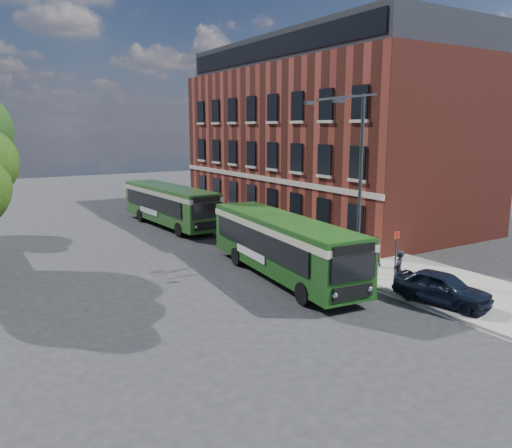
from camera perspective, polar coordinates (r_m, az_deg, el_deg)
ground at (r=24.96m, az=-0.60°, el=-6.26°), size 120.00×120.00×0.00m
pavement at (r=35.12m, az=2.50°, el=-1.06°), size 6.00×48.00×0.15m
kerb_line at (r=33.57m, az=-1.83°, el=-1.75°), size 0.12×48.00×0.01m
brick_office at (r=41.74m, az=7.57°, el=10.30°), size 12.10×26.00×14.20m
street_lamp at (r=25.28m, az=11.24°, el=4.85°), size 2.96×2.38×9.00m
bus_stop_sign at (r=24.84m, az=15.69°, el=-3.15°), size 0.35×0.08×2.52m
bus_front at (r=24.80m, az=3.04°, el=-2.00°), size 3.63×11.83×3.02m
bus_rear at (r=38.35m, az=-9.85°, el=2.48°), size 3.24×11.79×3.02m
parked_car at (r=22.37m, az=20.47°, el=-6.81°), size 2.43×4.26×1.36m
pedestrian_a at (r=23.51m, az=15.97°, el=-5.09°), size 0.79×0.70×1.82m
pedestrian_b at (r=27.19m, az=13.38°, el=-3.03°), size 0.95×0.85×1.61m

